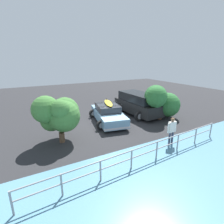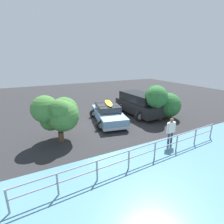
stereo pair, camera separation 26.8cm
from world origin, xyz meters
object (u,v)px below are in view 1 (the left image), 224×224
at_px(sedan_car, 108,114).
at_px(suv_car, 138,104).
at_px(bush_near_right, 160,100).
at_px(bush_near_left, 59,114).
at_px(person_bystander, 172,129).

height_order(sedan_car, suv_car, suv_car).
bearing_deg(bush_near_right, bush_near_left, 1.58).
distance_m(person_bystander, bush_near_right, 4.48).
relative_size(bush_near_left, bush_near_right, 0.86).
xyz_separation_m(sedan_car, bush_near_right, (-3.90, 1.39, 0.93)).
bearing_deg(bush_near_right, sedan_car, -19.64).
distance_m(suv_car, bush_near_left, 7.35).
distance_m(sedan_car, bush_near_right, 4.24).
bearing_deg(sedan_car, bush_near_right, 160.36).
bearing_deg(person_bystander, bush_near_right, -124.88).
distance_m(suv_car, person_bystander, 5.68).
distance_m(suv_car, bush_near_right, 2.04).
relative_size(sedan_car, suv_car, 0.99).
height_order(person_bystander, bush_near_left, bush_near_left).
xyz_separation_m(suv_car, person_bystander, (1.73, 5.41, 0.00)).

